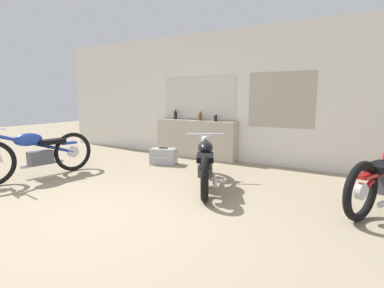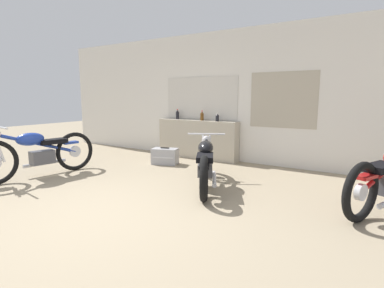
{
  "view_description": "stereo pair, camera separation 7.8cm",
  "coord_description": "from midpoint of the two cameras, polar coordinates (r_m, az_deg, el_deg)",
  "views": [
    {
      "loc": [
        2.69,
        -2.33,
        1.41
      ],
      "look_at": [
        0.38,
        1.45,
        0.7
      ],
      "focal_mm": 28.0,
      "sensor_mm": 36.0,
      "label": 1
    },
    {
      "loc": [
        2.75,
        -2.29,
        1.41
      ],
      "look_at": [
        0.38,
        1.45,
        0.7
      ],
      "focal_mm": 28.0,
      "sensor_mm": 36.0,
      "label": 2
    }
  ],
  "objects": [
    {
      "name": "ground_plane",
      "position": [
        3.84,
        -17.45,
        -12.89
      ],
      "size": [
        24.0,
        24.0,
        0.0
      ],
      "primitive_type": "plane",
      "color": "gray"
    },
    {
      "name": "wall_back",
      "position": [
        6.59,
        6.99,
        8.92
      ],
      "size": [
        10.0,
        0.07,
        2.8
      ],
      "color": "silver",
      "rests_on": "ground_plane"
    },
    {
      "name": "sill_counter",
      "position": [
        6.86,
        0.34,
        0.93
      ],
      "size": [
        1.98,
        0.28,
        0.87
      ],
      "color": "#B7AD99",
      "rests_on": "ground_plane"
    },
    {
      "name": "bottle_leftmost",
      "position": [
        7.1,
        -3.48,
        5.59
      ],
      "size": [
        0.08,
        0.08,
        0.24
      ],
      "color": "black",
      "rests_on": "sill_counter"
    },
    {
      "name": "bottle_left_center",
      "position": [
        6.72,
        1.25,
        5.34
      ],
      "size": [
        0.08,
        0.08,
        0.22
      ],
      "color": "#5B3814",
      "rests_on": "sill_counter"
    },
    {
      "name": "bottle_center",
      "position": [
        6.51,
        4.17,
        5.03
      ],
      "size": [
        0.07,
        0.07,
        0.18
      ],
      "color": "black",
      "rests_on": "sill_counter"
    },
    {
      "name": "motorcycle_blue",
      "position": [
        5.85,
        -27.94,
        -1.47
      ],
      "size": [
        0.64,
        2.07,
        0.94
      ],
      "color": "black",
      "rests_on": "ground_plane"
    },
    {
      "name": "motorcycle_black",
      "position": [
        4.68,
        2.09,
        -3.54
      ],
      "size": [
        1.06,
        1.79,
        0.78
      ],
      "color": "black",
      "rests_on": "ground_plane"
    },
    {
      "name": "hard_case_silver",
      "position": [
        6.31,
        -5.8,
        -2.35
      ],
      "size": [
        0.59,
        0.45,
        0.36
      ],
      "color": "#9E9EA3",
      "rests_on": "ground_plane"
    }
  ]
}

